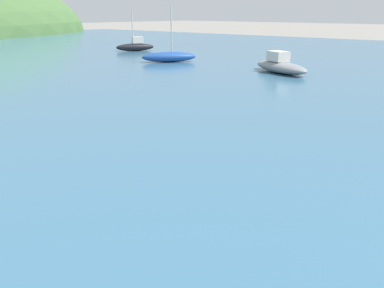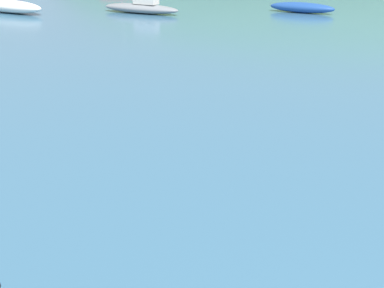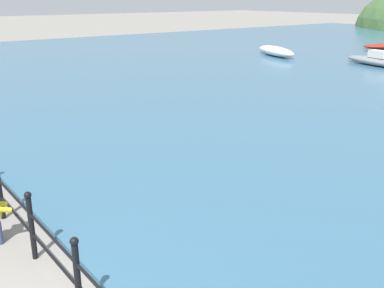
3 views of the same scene
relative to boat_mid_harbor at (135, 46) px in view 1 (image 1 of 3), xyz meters
The scene contains 3 objects.
boat_mid_harbor is the anchor object (origin of this frame).
boat_white_sailboat 7.85m from the boat_mid_harbor, 117.18° to the right, with size 3.06×2.59×3.04m.
boat_far_left 14.51m from the boat_mid_harbor, 103.40° to the right, with size 2.76×3.95×0.97m.
Camera 1 is at (-5.90, 2.23, 2.89)m, focal length 42.00 mm.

